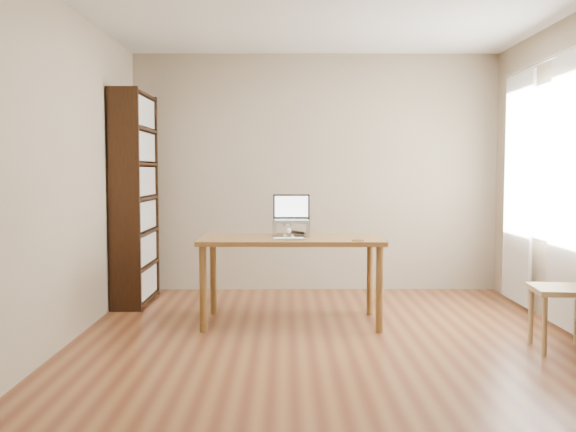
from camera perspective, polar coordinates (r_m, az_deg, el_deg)
The scene contains 10 objects.
room at distance 4.87m, azimuth 4.07°, elevation 3.79°, with size 4.04×4.54×2.64m.
bookshelf at distance 6.57m, azimuth -13.43°, elevation 1.55°, with size 0.30×0.90×2.10m.
curtains at distance 6.08m, azimuth 21.56°, elevation 2.32°, with size 0.03×1.90×2.25m.
desk at distance 5.55m, azimuth 0.31°, elevation -2.77°, with size 1.57×0.80×0.75m.
laptop_stand at distance 5.61m, azimuth 0.30°, elevation -0.97°, with size 0.32×0.25×0.13m.
laptop at distance 5.66m, azimuth 0.29°, elevation 0.16°, with size 0.33×0.27×0.23m.
keyboard at distance 5.32m, azimuth 0.04°, elevation -2.04°, with size 0.27×0.12×0.02m.
coaster at distance 5.28m, azimuth 6.24°, elevation -2.17°, with size 0.10×0.10×0.01m, color brown.
cat at distance 5.64m, azimuth -0.01°, elevation -1.15°, with size 0.24×0.48×0.15m.
chair at distance 5.16m, azimuth 23.97°, elevation -5.31°, with size 0.46×0.46×0.95m.
Camera 1 is at (-0.33, -4.84, 1.32)m, focal length 40.00 mm.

